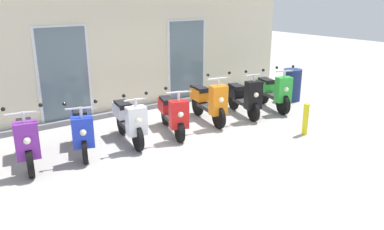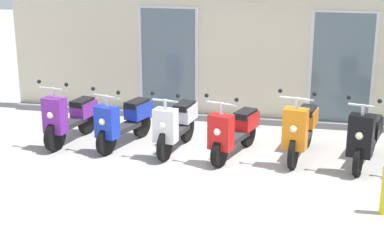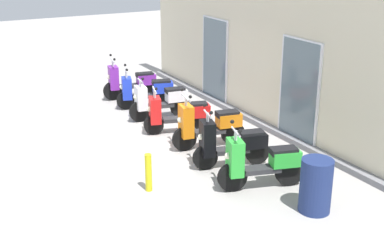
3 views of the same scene
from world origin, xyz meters
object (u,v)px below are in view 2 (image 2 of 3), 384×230
(scooter_blue, at_px, (124,120))
(scooter_orange, at_px, (301,128))
(scooter_purple, at_px, (70,117))
(scooter_black, at_px, (366,136))
(scooter_white, at_px, (176,124))
(scooter_red, at_px, (234,131))

(scooter_blue, xyz_separation_m, scooter_orange, (3.12, 0.03, 0.04))
(scooter_purple, xyz_separation_m, scooter_blue, (1.02, 0.02, 0.00))
(scooter_purple, xyz_separation_m, scooter_black, (5.19, -0.06, 0.02))
(scooter_purple, height_order, scooter_orange, scooter_orange)
(scooter_purple, bearing_deg, scooter_orange, 0.73)
(scooter_white, bearing_deg, scooter_orange, 2.50)
(scooter_blue, distance_m, scooter_white, 0.98)
(scooter_blue, height_order, scooter_red, scooter_red)
(scooter_purple, height_order, scooter_blue, scooter_purple)
(scooter_purple, relative_size, scooter_white, 1.00)
(scooter_blue, distance_m, scooter_red, 2.01)
(scooter_white, height_order, scooter_red, scooter_red)
(scooter_blue, height_order, scooter_black, scooter_black)
(scooter_red, bearing_deg, scooter_purple, 178.42)
(scooter_orange, xyz_separation_m, scooter_black, (1.05, -0.11, -0.03))
(scooter_blue, bearing_deg, scooter_white, -3.50)
(scooter_white, height_order, scooter_orange, scooter_orange)
(scooter_purple, distance_m, scooter_black, 5.19)
(scooter_white, xyz_separation_m, scooter_orange, (2.14, 0.09, 0.03))
(scooter_black, bearing_deg, scooter_white, 179.72)
(scooter_blue, xyz_separation_m, scooter_white, (0.98, -0.06, 0.01))
(scooter_red, distance_m, scooter_orange, 1.13)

